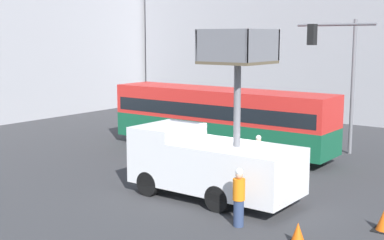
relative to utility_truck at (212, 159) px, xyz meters
name	(u,v)px	position (x,y,z in m)	size (l,w,h in m)	color
ground_plane	(228,191)	(1.15, 0.02, -1.44)	(120.00, 120.00, 0.00)	#38383A
building_backdrop_side	(326,35)	(23.98, 5.88, 4.49)	(10.00, 28.00, 11.85)	#9E9EA3
utility_truck	(212,159)	(0.00, 0.00, 0.00)	(2.56, 6.15, 6.04)	white
city_bus	(220,115)	(6.73, 4.15, 0.43)	(2.45, 11.90, 3.20)	#145638
traffic_light_pole	(340,64)	(8.89, -1.16, 3.06)	(4.17, 3.92, 6.62)	slate
road_worker_near_truck	(239,197)	(-1.90, -2.32, -0.51)	(0.38, 0.38, 1.85)	navy
road_worker_directing	(258,156)	(3.68, 0.17, -0.57)	(0.38, 0.38, 1.76)	navy
traffic_cone_near_truck	(298,234)	(-2.11, -4.41, -1.14)	(0.55, 0.55, 0.63)	black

